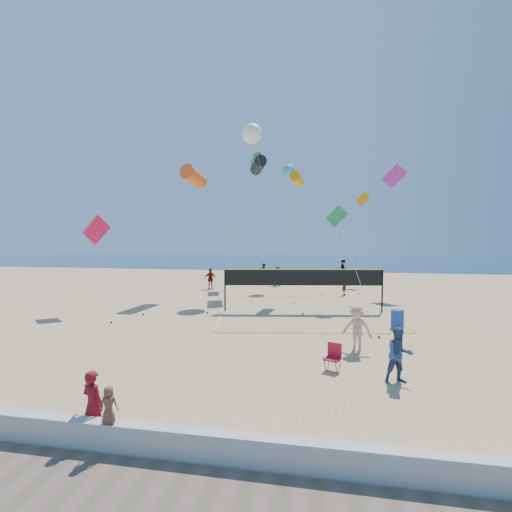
% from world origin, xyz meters
% --- Properties ---
extents(ground, '(120.00, 120.00, 0.00)m').
position_xyz_m(ground, '(0.00, 0.00, 0.00)').
color(ground, tan).
rests_on(ground, ground).
extents(ocean, '(140.00, 50.00, 0.03)m').
position_xyz_m(ocean, '(0.00, 62.00, 0.01)').
color(ocean, navy).
rests_on(ocean, ground).
extents(seawall, '(32.00, 0.30, 0.60)m').
position_xyz_m(seawall, '(0.00, -3.00, 0.30)').
color(seawall, beige).
rests_on(seawall, ground).
extents(woman, '(0.64, 0.50, 1.56)m').
position_xyz_m(woman, '(-1.50, -2.70, 0.78)').
color(woman, maroon).
rests_on(woman, ground).
extents(toddler, '(0.41, 0.28, 0.79)m').
position_xyz_m(toddler, '(-0.88, -3.05, 0.99)').
color(toddler, brown).
rests_on(toddler, seawall).
extents(bystander_a, '(0.96, 0.81, 1.75)m').
position_xyz_m(bystander_a, '(5.97, 1.59, 0.87)').
color(bystander_a, navy).
rests_on(bystander_a, ground).
extents(bystander_b, '(1.37, 1.08, 1.85)m').
position_xyz_m(bystander_b, '(5.04, 4.44, 0.93)').
color(bystander_b, tan).
rests_on(bystander_b, ground).
extents(far_person_0, '(1.14, 0.81, 1.79)m').
position_xyz_m(far_person_0, '(-5.70, 19.44, 0.90)').
color(far_person_0, gray).
rests_on(far_person_0, ground).
extents(far_person_1, '(1.72, 1.16, 1.78)m').
position_xyz_m(far_person_1, '(-0.08, 22.62, 0.89)').
color(far_person_1, gray).
rests_on(far_person_1, ground).
extents(far_person_2, '(0.40, 0.57, 1.49)m').
position_xyz_m(far_person_2, '(5.71, 18.22, 0.75)').
color(far_person_2, gray).
rests_on(far_person_2, ground).
extents(far_person_3, '(0.83, 0.65, 1.68)m').
position_xyz_m(far_person_3, '(-2.15, 27.92, 0.84)').
color(far_person_3, gray).
rests_on(far_person_3, ground).
extents(far_person_4, '(1.17, 1.40, 1.87)m').
position_xyz_m(far_person_4, '(6.80, 33.09, 0.94)').
color(far_person_4, gray).
rests_on(far_person_4, ground).
extents(camp_chair, '(0.63, 0.73, 1.01)m').
position_xyz_m(camp_chair, '(4.02, 2.30, 0.51)').
color(camp_chair, '#AB1327').
rests_on(camp_chair, ground).
extents(trash_barrel, '(0.73, 0.73, 0.92)m').
position_xyz_m(trash_barrel, '(7.47, 8.43, 0.46)').
color(trash_barrel, '#173D99').
rests_on(trash_barrel, ground).
extents(volleyball_net, '(11.15, 11.03, 2.62)m').
position_xyz_m(volleyball_net, '(2.70, 11.53, 1.81)').
color(volleyball_net, black).
rests_on(volleyball_net, ground).
extents(kite_0, '(1.34, 8.80, 10.02)m').
position_xyz_m(kite_0, '(-5.94, 16.18, 9.26)').
color(kite_0, '#E7551B').
rests_on(kite_0, ground).
extents(kite_1, '(2.46, 10.69, 11.27)m').
position_xyz_m(kite_1, '(-1.39, 19.30, 10.61)').
color(kite_1, black).
rests_on(kite_1, ground).
extents(kite_2, '(1.25, 6.68, 9.36)m').
position_xyz_m(kite_2, '(2.01, 16.27, 8.84)').
color(kite_2, '#CE8C0C').
rests_on(kite_2, ground).
extents(kite_3, '(3.80, 3.13, 5.96)m').
position_xyz_m(kite_3, '(-9.88, 9.69, 4.84)').
color(kite_3, '#EC1345').
rests_on(kite_3, ground).
extents(kite_4, '(2.24, 7.76, 6.70)m').
position_xyz_m(kite_4, '(4.88, 13.45, 5.57)').
color(kite_4, '#219149').
rests_on(kite_4, ground).
extents(kite_5, '(5.13, 7.61, 10.59)m').
position_xyz_m(kite_5, '(9.58, 20.14, 9.17)').
color(kite_5, '#B92EA8').
rests_on(kite_5, ground).
extents(kite_6, '(4.61, 4.89, 13.66)m').
position_xyz_m(kite_6, '(-1.67, 18.00, 12.84)').
color(kite_6, white).
rests_on(kite_6, ground).
extents(kite_7, '(3.84, 6.37, 11.44)m').
position_xyz_m(kite_7, '(0.90, 23.18, 10.80)').
color(kite_7, '#2ABEC4').
rests_on(kite_7, ground).
extents(kite_8, '(2.64, 7.40, 12.83)m').
position_xyz_m(kite_8, '(-2.46, 24.46, 12.25)').
color(kite_8, '#219149').
rests_on(kite_8, ground).
extents(kite_9, '(1.94, 7.63, 9.15)m').
position_xyz_m(kite_9, '(8.01, 25.71, 7.81)').
color(kite_9, '#CE8C0C').
rests_on(kite_9, ground).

